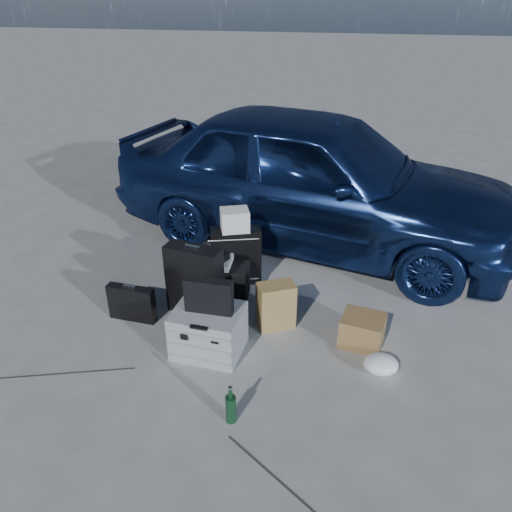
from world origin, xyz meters
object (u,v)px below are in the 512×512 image
(briefcase, at_px, (132,303))
(car, at_px, (313,177))
(pelican_case, at_px, (209,331))
(duffel_bag, at_px, (213,280))
(suitcase_left, at_px, (195,280))
(green_bottle, at_px, (231,405))
(suitcase_right, at_px, (236,256))
(cardboard_box, at_px, (362,330))

(briefcase, bearing_deg, car, 58.18)
(pelican_case, distance_m, duffel_bag, 0.83)
(suitcase_left, relative_size, green_bottle, 2.24)
(car, xyz_separation_m, green_bottle, (-0.24, -2.95, -0.63))
(briefcase, bearing_deg, pelican_case, -15.81)
(suitcase_right, bearing_deg, green_bottle, -95.08)
(pelican_case, height_order, briefcase, pelican_case)
(pelican_case, bearing_deg, duffel_bag, 107.80)
(car, xyz_separation_m, cardboard_box, (0.64, -1.89, -0.64))
(suitcase_left, bearing_deg, duffel_bag, 84.09)
(pelican_case, bearing_deg, suitcase_left, 122.25)
(car, bearing_deg, suitcase_left, 166.68)
(pelican_case, distance_m, cardboard_box, 1.29)
(car, bearing_deg, suitcase_right, 164.42)
(suitcase_left, bearing_deg, suitcase_right, 78.02)
(suitcase_left, bearing_deg, pelican_case, -51.45)
(car, height_order, duffel_bag, car)
(briefcase, height_order, cardboard_box, briefcase)
(pelican_case, relative_size, duffel_bag, 0.80)
(briefcase, bearing_deg, suitcase_right, 50.91)
(pelican_case, xyz_separation_m, green_bottle, (0.36, -0.71, -0.05))
(car, distance_m, green_bottle, 3.02)
(cardboard_box, bearing_deg, pelican_case, -164.26)
(suitcase_left, relative_size, cardboard_box, 1.92)
(duffel_bag, relative_size, cardboard_box, 1.97)
(suitcase_left, xyz_separation_m, suitcase_right, (0.25, 0.59, -0.04))
(briefcase, relative_size, green_bottle, 1.45)
(pelican_case, bearing_deg, suitcase_right, 96.02)
(briefcase, xyz_separation_m, suitcase_left, (0.53, 0.24, 0.16))
(pelican_case, bearing_deg, car, 79.31)
(pelican_case, relative_size, suitcase_right, 0.92)
(suitcase_right, bearing_deg, briefcase, -150.39)
(duffel_bag, bearing_deg, car, 57.17)
(car, height_order, briefcase, car)
(pelican_case, xyz_separation_m, cardboard_box, (1.24, 0.35, -0.07))
(cardboard_box, bearing_deg, suitcase_left, 173.40)
(car, relative_size, suitcase_left, 6.81)
(green_bottle, bearing_deg, cardboard_box, 50.42)
(car, distance_m, briefcase, 2.48)
(car, distance_m, suitcase_left, 1.97)
(briefcase, bearing_deg, green_bottle, -36.61)
(pelican_case, relative_size, briefcase, 1.26)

